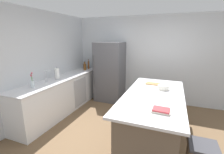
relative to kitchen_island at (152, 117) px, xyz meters
The scene contains 17 objects.
ground_plane 0.60m from the kitchen_island, 148.87° to the right, with size 7.20×7.20×0.00m, color brown.
wall_rear 2.24m from the kitchen_island, 98.89° to the left, with size 6.00×0.10×2.60m, color silver.
wall_left 2.90m from the kitchen_island, behind, with size 0.10×6.00×2.60m, color silver.
counter_run_left 2.46m from the kitchen_island, behind, with size 0.63×2.99×0.93m.
kitchen_island is the anchor object (origin of this frame).
refrigerator 2.30m from the kitchen_island, 133.32° to the left, with size 0.83×0.75×1.82m.
bar_stool 1.14m from the kitchen_island, 50.34° to the right, with size 0.36×0.36×0.67m.
sink_faucet 2.54m from the kitchen_island, behind, with size 0.15×0.05×0.30m.
flower_vase 2.55m from the kitchen_island, 168.40° to the right, with size 0.08×0.08×0.33m.
paper_towel_roll 2.51m from the kitchen_island, behind, with size 0.14×0.14×0.31m.
olive_oil_bottle 3.07m from the kitchen_island, 142.96° to the left, with size 0.06×0.06×0.32m.
vinegar_bottle 2.97m from the kitchen_island, 143.86° to the left, with size 0.05×0.05×0.33m.
syrup_bottle 2.99m from the kitchen_island, 146.75° to the left, with size 0.06×0.06×0.25m.
whiskey_bottle 2.88m from the kitchen_island, 147.35° to the left, with size 0.09×0.09×0.27m.
cookbook_stack 0.87m from the kitchen_island, 75.59° to the right, with size 0.25×0.19×0.05m.
mixing_bowl 0.63m from the kitchen_island, 68.26° to the left, with size 0.22×0.22×0.09m.
cutting_board 0.83m from the kitchen_island, 98.11° to the left, with size 0.33×0.21×0.02m.
Camera 1 is at (0.60, -2.67, 1.95)m, focal length 25.35 mm.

